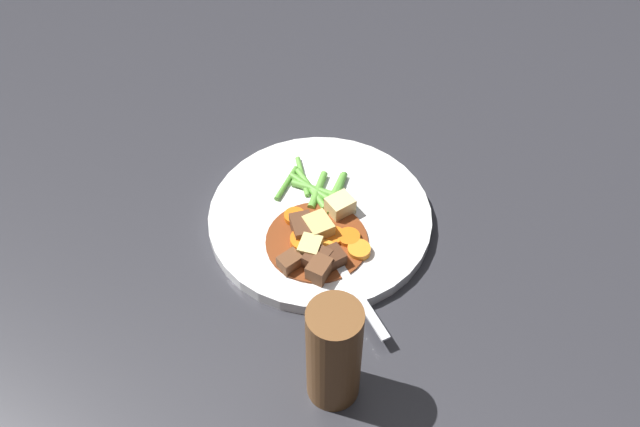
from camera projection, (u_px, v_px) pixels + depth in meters
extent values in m
plane|color=#2D2D33|center=(320.00, 222.00, 0.86)|extent=(3.00, 3.00, 0.00)
cylinder|color=white|center=(320.00, 218.00, 0.85)|extent=(0.26, 0.26, 0.02)
cylinder|color=brown|center=(317.00, 241.00, 0.82)|extent=(0.12, 0.12, 0.00)
cylinder|color=orange|center=(349.00, 238.00, 0.82)|extent=(0.03, 0.03, 0.01)
cylinder|color=orange|center=(302.00, 241.00, 0.81)|extent=(0.04, 0.04, 0.01)
cylinder|color=orange|center=(334.00, 237.00, 0.82)|extent=(0.03, 0.03, 0.01)
cylinder|color=orange|center=(295.00, 217.00, 0.84)|extent=(0.03, 0.03, 0.01)
cylinder|color=orange|center=(324.00, 251.00, 0.80)|extent=(0.04, 0.04, 0.01)
cylinder|color=orange|center=(359.00, 250.00, 0.81)|extent=(0.03, 0.03, 0.01)
cube|color=#E5CC7A|center=(310.00, 249.00, 0.80)|extent=(0.03, 0.02, 0.02)
cube|color=#DBBC6B|center=(318.00, 228.00, 0.82)|extent=(0.04, 0.04, 0.02)
cube|color=#EAD68C|center=(340.00, 206.00, 0.84)|extent=(0.04, 0.04, 0.02)
cube|color=#4C2B19|center=(334.00, 257.00, 0.79)|extent=(0.03, 0.03, 0.02)
cube|color=#56331E|center=(317.00, 259.00, 0.79)|extent=(0.03, 0.03, 0.02)
cube|color=#56331E|center=(303.00, 228.00, 0.82)|extent=(0.04, 0.04, 0.02)
cube|color=brown|center=(290.00, 262.00, 0.79)|extent=(0.03, 0.03, 0.02)
cube|color=brown|center=(319.00, 269.00, 0.78)|extent=(0.03, 0.03, 0.02)
cylinder|color=#66AD42|center=(322.00, 191.00, 0.86)|extent=(0.01, 0.08, 0.01)
cylinder|color=#4C8E33|center=(337.00, 194.00, 0.86)|extent=(0.07, 0.01, 0.01)
cylinder|color=#66AD42|center=(318.00, 190.00, 0.87)|extent=(0.06, 0.01, 0.01)
cylinder|color=#66AD42|center=(336.00, 190.00, 0.87)|extent=(0.05, 0.01, 0.01)
cylinder|color=#66AD42|center=(302.00, 176.00, 0.88)|extent=(0.06, 0.04, 0.01)
cylinder|color=#599E38|center=(317.00, 192.00, 0.86)|extent=(0.04, 0.08, 0.01)
cylinder|color=#599E38|center=(287.00, 183.00, 0.88)|extent=(0.06, 0.01, 0.01)
cylinder|color=#66AD42|center=(311.00, 189.00, 0.87)|extent=(0.05, 0.06, 0.01)
cube|color=silver|center=(359.00, 298.00, 0.77)|extent=(0.09, 0.09, 0.00)
cube|color=silver|center=(331.00, 254.00, 0.81)|extent=(0.03, 0.03, 0.00)
cylinder|color=silver|center=(327.00, 232.00, 0.83)|extent=(0.03, 0.03, 0.00)
cylinder|color=silver|center=(322.00, 234.00, 0.82)|extent=(0.03, 0.03, 0.00)
cylinder|color=silver|center=(317.00, 236.00, 0.82)|extent=(0.03, 0.03, 0.00)
cylinder|color=silver|center=(312.00, 238.00, 0.82)|extent=(0.03, 0.03, 0.00)
cylinder|color=brown|center=(334.00, 354.00, 0.67)|extent=(0.05, 0.05, 0.13)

